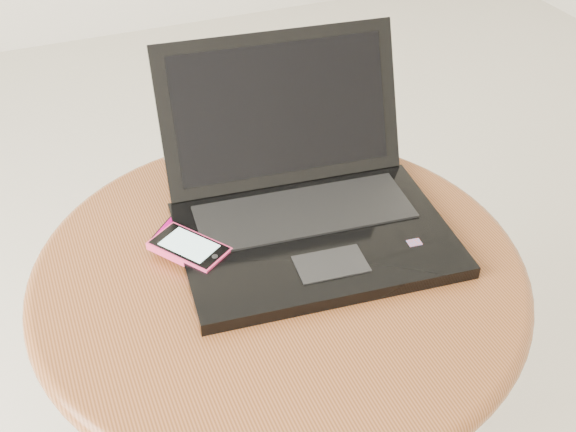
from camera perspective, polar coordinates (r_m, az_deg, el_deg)
name	(u,v)px	position (r m, az deg, el deg)	size (l,w,h in m)	color
table	(280,321)	(1.04, -0.66, -8.33)	(0.67, 0.67, 0.53)	#502C15
laptop	(305,200)	(1.01, 1.33, 1.30)	(0.40, 0.38, 0.23)	black
phone_black	(202,237)	(1.00, -6.82, -1.70)	(0.13, 0.13, 0.01)	black
phone_pink	(189,248)	(0.97, -7.80, -2.55)	(0.10, 0.12, 0.01)	#F1366E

